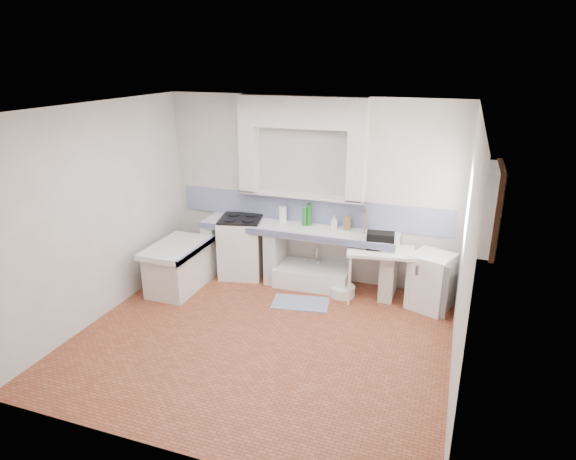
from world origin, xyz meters
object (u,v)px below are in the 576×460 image
(stove, at_px, (242,247))
(side_table, at_px, (380,276))
(sink, at_px, (312,276))
(fridge, at_px, (431,281))

(stove, bearing_deg, side_table, -16.97)
(stove, bearing_deg, sink, -11.86)
(stove, xyz_separation_m, side_table, (2.22, -0.18, -0.07))
(stove, distance_m, fridge, 2.92)
(stove, height_order, sink, stove)
(side_table, bearing_deg, stove, 165.29)
(sink, height_order, fridge, fridge)
(stove, relative_size, fridge, 1.16)
(sink, relative_size, side_table, 1.19)
(stove, height_order, side_table, stove)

